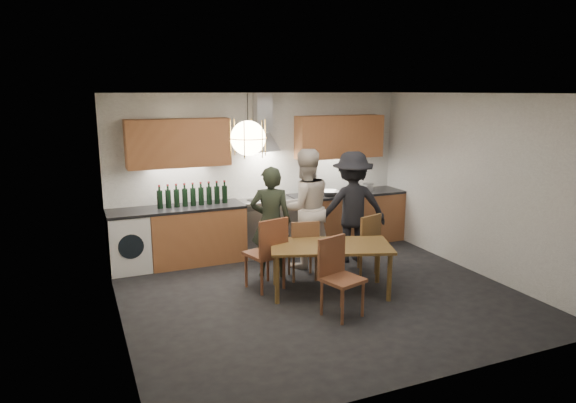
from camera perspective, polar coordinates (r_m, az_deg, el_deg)
name	(u,v)px	position (r m, az deg, el deg)	size (l,w,h in m)	color
ground	(320,294)	(6.89, 3.59, -10.25)	(5.00, 5.00, 0.00)	black
room_shell	(322,166)	(6.44, 3.80, 3.93)	(5.02, 4.52, 2.61)	white
counter_run	(269,226)	(8.45, -2.13, -2.74)	(5.00, 0.62, 0.90)	#BB7648
range_stove	(268,227)	(8.44, -2.27, -2.82)	(0.90, 0.60, 0.92)	silver
wall_fixtures	(264,139)	(8.30, -2.65, 6.96)	(4.30, 0.54, 1.10)	#C67D4C
pendant_lamp	(248,138)	(5.92, -4.46, 7.03)	(0.43, 0.43, 0.70)	black
dining_table	(330,250)	(6.77, 4.74, -5.43)	(1.74, 1.26, 0.66)	brown
chair_back_left	(269,249)	(6.84, -2.15, -5.31)	(0.56, 0.56, 1.00)	brown
chair_back_mid	(304,246)	(7.22, 1.76, -4.95)	(0.47, 0.47, 0.88)	brown
chair_back_right	(365,240)	(7.48, 8.53, -4.31)	(0.52, 0.52, 0.91)	brown
chair_front	(337,271)	(6.17, 5.52, -7.70)	(0.53, 0.53, 0.94)	brown
person_left	(271,222)	(7.30, -1.91, -2.30)	(0.58, 0.38, 1.60)	black
person_mid	(305,208)	(7.70, 1.87, -0.78)	(0.87, 0.68, 1.80)	beige
person_right	(352,207)	(8.03, 7.12, -0.60)	(1.12, 0.64, 1.73)	black
mixing_bowl	(329,193)	(8.69, 4.62, 0.96)	(0.33, 0.33, 0.08)	silver
stock_pot	(368,187)	(9.14, 8.91, 1.56)	(0.18, 0.18, 0.13)	#B9B9BC
wine_bottles	(193,194)	(7.99, -10.52, 0.80)	(1.09, 0.08, 0.35)	black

